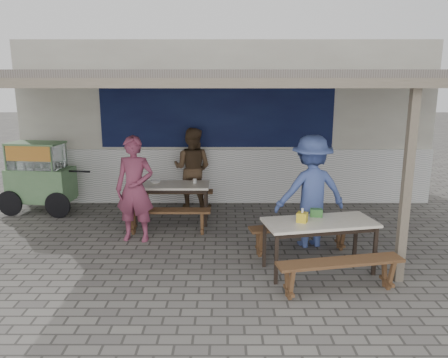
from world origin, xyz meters
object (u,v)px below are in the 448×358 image
at_px(bench_left_street, 168,216).
at_px(table_right, 320,226).
at_px(condiment_jar, 195,181).
at_px(condiment_bowl, 156,181).
at_px(patron_right_table, 311,191).
at_px(vendor_cart, 39,175).
at_px(tissue_box, 302,217).
at_px(bench_right_street, 340,268).
at_px(bench_right_wall, 301,232).
at_px(patron_street_side, 135,189).
at_px(table_left, 172,188).
at_px(donation_box, 316,213).
at_px(bench_left_wall, 176,196).
at_px(patron_wall_side, 192,168).

height_order(bench_left_street, table_right, table_right).
relative_size(condiment_jar, condiment_bowl, 0.39).
xyz_separation_m(patron_right_table, condiment_jar, (-1.98, 1.27, -0.13)).
bearing_deg(condiment_bowl, vendor_cart, 167.67).
height_order(patron_right_table, tissue_box, patron_right_table).
xyz_separation_m(bench_right_street, patron_right_table, (-0.07, 1.69, 0.57)).
bearing_deg(bench_right_wall, bench_right_street, -90.00).
bearing_deg(patron_street_side, condiment_jar, 55.12).
bearing_deg(patron_right_table, table_left, -38.16).
relative_size(table_left, vendor_cart, 0.76).
height_order(bench_right_street, vendor_cart, vendor_cart).
bearing_deg(bench_right_wall, bench_left_street, 147.65).
relative_size(table_right, bench_right_street, 0.99).
bearing_deg(table_left, condiment_bowl, 161.37).
xyz_separation_m(table_left, patron_right_table, (2.41, -1.18, 0.25)).
xyz_separation_m(vendor_cart, donation_box, (5.11, -2.63, 0.02)).
distance_m(donation_box, condiment_jar, 2.82).
distance_m(patron_street_side, patron_right_table, 2.92).
height_order(table_left, vendor_cart, vendor_cart).
relative_size(table_right, patron_street_side, 0.93).
bearing_deg(condiment_jar, bench_left_street, -119.95).
bearing_deg(donation_box, bench_right_street, -80.68).
bearing_deg(donation_box, condiment_jar, 132.54).
bearing_deg(bench_right_street, tissue_box, 110.33).
bearing_deg(tissue_box, condiment_bowl, 135.78).
bearing_deg(condiment_bowl, patron_street_side, -99.56).
xyz_separation_m(bench_right_street, tissue_box, (-0.39, 0.64, 0.47)).
xyz_separation_m(bench_left_wall, donation_box, (2.34, -2.66, 0.47)).
relative_size(bench_left_street, donation_box, 8.85).
distance_m(bench_left_street, patron_street_side, 0.80).
relative_size(patron_street_side, tissue_box, 13.25).
xyz_separation_m(table_left, vendor_cart, (-2.77, 0.64, 0.12)).
relative_size(table_left, tissue_box, 10.55).
distance_m(patron_wall_side, patron_right_table, 3.00).
distance_m(table_right, bench_right_street, 0.76).
height_order(patron_street_side, condiment_bowl, patron_street_side).
xyz_separation_m(table_left, bench_left_street, (-0.00, -0.67, -0.33)).
xyz_separation_m(bench_left_wall, patron_right_table, (2.41, -1.86, 0.58)).
bearing_deg(bench_right_street, condiment_bowl, 121.90).
height_order(bench_left_street, tissue_box, tissue_box).
xyz_separation_m(bench_right_street, patron_wall_side, (-2.16, 3.85, 0.51)).
bearing_deg(bench_left_wall, bench_right_street, -54.85).
bearing_deg(bench_left_wall, tissue_box, -54.14).
relative_size(tissue_box, condiment_jar, 1.62).
bearing_deg(table_left, tissue_box, -46.77).
distance_m(patron_wall_side, condiment_bowl, 1.08).
height_order(bench_right_wall, patron_wall_side, patron_wall_side).
bearing_deg(bench_left_street, patron_right_table, -11.89).
relative_size(table_left, bench_left_wall, 0.94).
relative_size(bench_left_wall, condiment_jar, 18.32).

